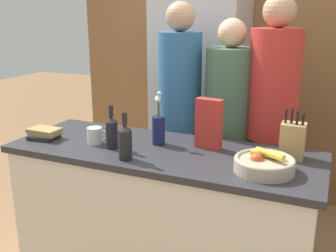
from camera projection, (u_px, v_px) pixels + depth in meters
kitchen_island at (163, 216)px, 2.44m from camera, size 1.84×0.68×0.89m
back_wall_wood at (233, 54)px, 3.59m from camera, size 3.04×0.12×2.60m
refrigerator at (200, 100)px, 3.44m from camera, size 0.72×0.63×1.86m
fruit_bowl at (264, 163)px, 1.98m from camera, size 0.31×0.31×0.11m
knife_block at (293, 140)px, 2.15m from camera, size 0.13×0.11×0.28m
flower_vase at (158, 128)px, 2.38m from camera, size 0.08×0.08×0.33m
cereal_box at (209, 124)px, 2.30m from camera, size 0.16×0.08×0.30m
coffee_mug at (95, 136)px, 2.41m from camera, size 0.13×0.09×0.10m
book_stack at (44, 133)px, 2.51m from camera, size 0.20×0.16×0.07m
bottle_oil at (112, 131)px, 2.31m from camera, size 0.07×0.07×0.26m
bottle_vinegar at (125, 141)px, 2.13m from camera, size 0.08×0.08×0.27m
person_at_sink at (180, 109)px, 2.84m from camera, size 0.31×0.31×1.74m
person_in_blue at (228, 124)px, 2.74m from camera, size 0.34×0.34×1.63m
person_in_red_tee at (272, 115)px, 2.61m from camera, size 0.33×0.33×1.78m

